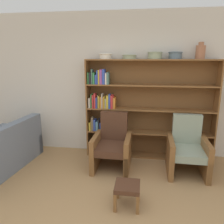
# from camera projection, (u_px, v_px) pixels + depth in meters

# --- Properties ---
(wall_back) EXTENTS (12.00, 0.06, 2.75)m
(wall_back) POSITION_uv_depth(u_px,v_px,m) (126.00, 85.00, 4.28)
(wall_back) COLOR silver
(wall_back) RESTS_ON ground
(bookshelf) EXTENTS (2.41, 0.30, 1.88)m
(bookshelf) POSITION_uv_depth(u_px,v_px,m) (138.00, 110.00, 4.19)
(bookshelf) COLOR brown
(bookshelf) RESTS_ON ground
(bowl_brass) EXTENTS (0.24, 0.24, 0.10)m
(bowl_brass) POSITION_uv_depth(u_px,v_px,m) (105.00, 56.00, 4.01)
(bowl_brass) COLOR silver
(bowl_brass) RESTS_ON bookshelf
(bowl_olive) EXTENTS (0.26, 0.26, 0.08)m
(bowl_olive) POSITION_uv_depth(u_px,v_px,m) (129.00, 57.00, 3.96)
(bowl_olive) COLOR gray
(bowl_olive) RESTS_ON bookshelf
(bowl_stoneware) EXTENTS (0.27, 0.27, 0.12)m
(bowl_stoneware) POSITION_uv_depth(u_px,v_px,m) (155.00, 55.00, 3.89)
(bowl_stoneware) COLOR gray
(bowl_stoneware) RESTS_ON bookshelf
(bowl_sage) EXTENTS (0.25, 0.25, 0.13)m
(bowl_sage) POSITION_uv_depth(u_px,v_px,m) (175.00, 55.00, 3.84)
(bowl_sage) COLOR slate
(bowl_sage) RESTS_ON bookshelf
(vase_tall) EXTENTS (0.16, 0.16, 0.28)m
(vase_tall) POSITION_uv_depth(u_px,v_px,m) (200.00, 52.00, 3.77)
(vase_tall) COLOR #A36647
(vase_tall) RESTS_ON bookshelf
(armchair_leather) EXTENTS (0.65, 0.69, 0.96)m
(armchair_leather) POSITION_uv_depth(u_px,v_px,m) (112.00, 145.00, 3.84)
(armchair_leather) COLOR brown
(armchair_leather) RESTS_ON ground
(armchair_cushioned) EXTENTS (0.66, 0.70, 0.96)m
(armchair_cushioned) POSITION_uv_depth(u_px,v_px,m) (187.00, 150.00, 3.66)
(armchair_cushioned) COLOR brown
(armchair_cushioned) RESTS_ON ground
(footstool) EXTENTS (0.32, 0.32, 0.31)m
(footstool) POSITION_uv_depth(u_px,v_px,m) (127.00, 189.00, 2.83)
(footstool) COLOR brown
(footstool) RESTS_ON ground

